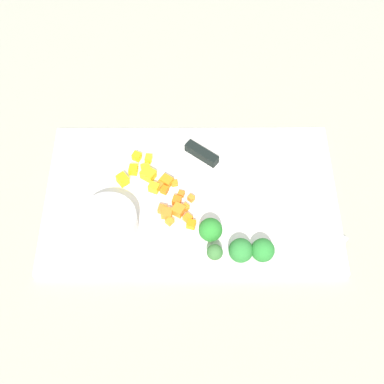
# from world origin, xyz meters

# --- Properties ---
(ground_plane) EXTENTS (4.00, 4.00, 0.00)m
(ground_plane) POSITION_xyz_m (0.00, 0.00, 0.00)
(ground_plane) COLOR gray
(cutting_board) EXTENTS (0.51, 0.30, 0.01)m
(cutting_board) POSITION_xyz_m (0.00, 0.00, 0.01)
(cutting_board) COLOR white
(cutting_board) RESTS_ON ground_plane
(prep_bowl) EXTENTS (0.10, 0.10, 0.04)m
(prep_bowl) POSITION_xyz_m (0.14, 0.07, 0.03)
(prep_bowl) COLOR #BBBCBC
(prep_bowl) RESTS_ON cutting_board
(chef_knife) EXTENTS (0.27, 0.22, 0.02)m
(chef_knife) POSITION_xyz_m (-0.08, -0.04, 0.02)
(chef_knife) COLOR silver
(chef_knife) RESTS_ON cutting_board
(carrot_dice_0) EXTENTS (0.01, 0.01, 0.01)m
(carrot_dice_0) POSITION_xyz_m (0.03, -0.02, 0.02)
(carrot_dice_0) COLOR orange
(carrot_dice_0) RESTS_ON cutting_board
(carrot_dice_1) EXTENTS (0.01, 0.01, 0.01)m
(carrot_dice_1) POSITION_xyz_m (0.02, 0.00, 0.02)
(carrot_dice_1) COLOR orange
(carrot_dice_1) RESTS_ON cutting_board
(carrot_dice_2) EXTENTS (0.02, 0.02, 0.01)m
(carrot_dice_2) POSITION_xyz_m (0.04, 0.05, 0.02)
(carrot_dice_2) COLOR orange
(carrot_dice_2) RESTS_ON cutting_board
(carrot_dice_3) EXTENTS (0.03, 0.03, 0.02)m
(carrot_dice_3) POSITION_xyz_m (0.02, 0.03, 0.02)
(carrot_dice_3) COLOR orange
(carrot_dice_3) RESTS_ON cutting_board
(carrot_dice_4) EXTENTS (0.02, 0.02, 0.01)m
(carrot_dice_4) POSITION_xyz_m (0.02, 0.01, 0.02)
(carrot_dice_4) COLOR orange
(carrot_dice_4) RESTS_ON cutting_board
(carrot_dice_5) EXTENTS (0.03, 0.03, 0.01)m
(carrot_dice_5) POSITION_xyz_m (0.04, -0.02, 0.02)
(carrot_dice_5) COLOR orange
(carrot_dice_5) RESTS_ON cutting_board
(carrot_dice_6) EXTENTS (0.02, 0.02, 0.01)m
(carrot_dice_6) POSITION_xyz_m (0.04, 0.04, 0.02)
(carrot_dice_6) COLOR orange
(carrot_dice_6) RESTS_ON cutting_board
(carrot_dice_7) EXTENTS (0.02, 0.02, 0.01)m
(carrot_dice_7) POSITION_xyz_m (0.01, 0.05, 0.02)
(carrot_dice_7) COLOR orange
(carrot_dice_7) RESTS_ON cutting_board
(carrot_dice_8) EXTENTS (0.02, 0.02, 0.01)m
(carrot_dice_8) POSITION_xyz_m (0.06, -0.02, 0.02)
(carrot_dice_8) COLOR orange
(carrot_dice_8) RESTS_ON cutting_board
(carrot_dice_9) EXTENTS (0.01, 0.01, 0.01)m
(carrot_dice_9) POSITION_xyz_m (0.00, 0.01, 0.02)
(carrot_dice_9) COLOR orange
(carrot_dice_9) RESTS_ON cutting_board
(carrot_dice_10) EXTENTS (0.02, 0.02, 0.01)m
(carrot_dice_10) POSITION_xyz_m (-0.00, 0.06, 0.02)
(carrot_dice_10) COLOR orange
(carrot_dice_10) RESTS_ON cutting_board
(carrot_dice_11) EXTENTS (0.01, 0.01, 0.01)m
(carrot_dice_11) POSITION_xyz_m (0.01, 0.03, 0.02)
(carrot_dice_11) COLOR orange
(carrot_dice_11) RESTS_ON cutting_board
(carrot_dice_12) EXTENTS (0.02, 0.02, 0.01)m
(carrot_dice_12) POSITION_xyz_m (0.05, 0.03, 0.02)
(carrot_dice_12) COLOR orange
(carrot_dice_12) RESTS_ON cutting_board
(carrot_dice_13) EXTENTS (0.02, 0.02, 0.01)m
(carrot_dice_13) POSITION_xyz_m (0.05, -0.01, 0.02)
(carrot_dice_13) COLOR orange
(carrot_dice_13) RESTS_ON cutting_board
(pepper_dice_0) EXTENTS (0.02, 0.02, 0.02)m
(pepper_dice_0) POSITION_xyz_m (0.06, -0.01, 0.02)
(pepper_dice_0) COLOR yellow
(pepper_dice_0) RESTS_ON cutting_board
(pepper_dice_1) EXTENTS (0.03, 0.03, 0.02)m
(pepper_dice_1) POSITION_xyz_m (0.08, -0.04, 0.02)
(pepper_dice_1) COLOR yellow
(pepper_dice_1) RESTS_ON cutting_board
(pepper_dice_2) EXTENTS (0.02, 0.02, 0.01)m
(pepper_dice_2) POSITION_xyz_m (0.10, -0.05, 0.02)
(pepper_dice_2) COLOR yellow
(pepper_dice_2) RESTS_ON cutting_board
(pepper_dice_3) EXTENTS (0.01, 0.02, 0.01)m
(pepper_dice_3) POSITION_xyz_m (0.08, -0.07, 0.02)
(pepper_dice_3) COLOR yellow
(pepper_dice_3) RESTS_ON cutting_board
(pepper_dice_4) EXTENTS (0.02, 0.02, 0.01)m
(pepper_dice_4) POSITION_xyz_m (0.08, -0.05, 0.02)
(pepper_dice_4) COLOR yellow
(pepper_dice_4) RESTS_ON cutting_board
(pepper_dice_5) EXTENTS (0.02, 0.02, 0.01)m
(pepper_dice_5) POSITION_xyz_m (0.10, -0.08, 0.02)
(pepper_dice_5) COLOR yellow
(pepper_dice_5) RESTS_ON cutting_board
(pepper_dice_6) EXTENTS (0.02, 0.02, 0.02)m
(pepper_dice_6) POSITION_xyz_m (0.12, -0.03, 0.02)
(pepper_dice_6) COLOR yellow
(pepper_dice_6) RESTS_ON cutting_board
(broccoli_floret_0) EXTENTS (0.03, 0.03, 0.03)m
(broccoli_floret_0) POSITION_xyz_m (-0.04, 0.12, 0.03)
(broccoli_floret_0) COLOR #8BB659
(broccoli_floret_0) RESTS_ON cutting_board
(broccoli_floret_1) EXTENTS (0.04, 0.04, 0.04)m
(broccoli_floret_1) POSITION_xyz_m (-0.03, 0.08, 0.04)
(broccoli_floret_1) COLOR #92BC57
(broccoli_floret_1) RESTS_ON cutting_board
(broccoli_floret_2) EXTENTS (0.04, 0.04, 0.04)m
(broccoli_floret_2) POSITION_xyz_m (-0.11, 0.12, 0.03)
(broccoli_floret_2) COLOR #83B356
(broccoli_floret_2) RESTS_ON cutting_board
(broccoli_floret_3) EXTENTS (0.04, 0.04, 0.04)m
(broccoli_floret_3) POSITION_xyz_m (-0.08, 0.12, 0.03)
(broccoli_floret_3) COLOR #90C25B
(broccoli_floret_3) RESTS_ON cutting_board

